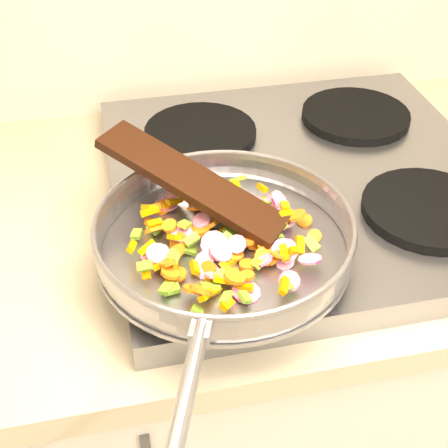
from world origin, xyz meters
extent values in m
cube|color=#939399|center=(-0.70, 1.67, 0.92)|extent=(0.60, 0.60, 0.04)
cylinder|color=black|center=(-0.84, 1.52, 0.95)|extent=(0.19, 0.19, 0.02)
cylinder|color=black|center=(-0.56, 1.52, 0.95)|extent=(0.19, 0.19, 0.02)
cylinder|color=black|center=(-0.84, 1.81, 0.95)|extent=(0.19, 0.19, 0.02)
cylinder|color=black|center=(-0.56, 1.81, 0.95)|extent=(0.19, 0.19, 0.02)
cylinder|color=#9E9EA5|center=(-0.87, 1.49, 0.96)|extent=(0.33, 0.33, 0.01)
torus|color=#9E9EA5|center=(-0.87, 1.49, 0.98)|extent=(0.36, 0.36, 0.04)
torus|color=#9E9EA5|center=(-0.87, 1.49, 1.00)|extent=(0.33, 0.33, 0.01)
cylinder|color=#9E9EA5|center=(-0.96, 1.25, 1.00)|extent=(0.08, 0.18, 0.02)
cube|color=#9E9EA5|center=(-0.93, 1.33, 0.99)|extent=(0.03, 0.04, 0.02)
cylinder|color=orange|center=(-0.88, 1.52, 0.98)|extent=(0.03, 0.03, 0.02)
cylinder|color=#C6135A|center=(-0.83, 1.44, 0.97)|extent=(0.04, 0.04, 0.02)
cube|color=#77AB28|center=(-0.86, 1.55, 0.98)|extent=(0.02, 0.02, 0.01)
cube|color=#77AB28|center=(-0.81, 1.55, 0.98)|extent=(0.02, 0.01, 0.01)
cube|color=#77AB28|center=(-0.88, 1.61, 0.97)|extent=(0.02, 0.02, 0.02)
cube|color=#77AB28|center=(-0.97, 1.45, 0.99)|extent=(0.02, 0.02, 0.01)
cube|color=#DE9301|center=(-0.89, 1.58, 0.97)|extent=(0.02, 0.02, 0.01)
cylinder|color=orange|center=(-0.95, 1.56, 0.96)|extent=(0.03, 0.03, 0.02)
cylinder|color=#C6135A|center=(-0.85, 1.59, 0.97)|extent=(0.04, 0.04, 0.03)
cube|color=#77AB28|center=(-0.87, 1.38, 0.97)|extent=(0.02, 0.02, 0.01)
cube|color=#DE9301|center=(-0.79, 1.58, 0.98)|extent=(0.01, 0.02, 0.01)
cylinder|color=#C6135A|center=(-0.88, 1.46, 0.98)|extent=(0.04, 0.04, 0.02)
cylinder|color=orange|center=(-0.85, 1.45, 0.97)|extent=(0.02, 0.02, 0.01)
cube|color=#77AB28|center=(-0.79, 1.50, 0.98)|extent=(0.01, 0.02, 0.02)
cylinder|color=#C6135A|center=(-0.88, 1.58, 0.97)|extent=(0.04, 0.04, 0.03)
cube|color=#77AB28|center=(-0.95, 1.42, 0.97)|extent=(0.02, 0.02, 0.01)
cylinder|color=#C6135A|center=(-0.90, 1.45, 0.96)|extent=(0.04, 0.04, 0.01)
cube|color=#DE9301|center=(-0.87, 1.43, 0.97)|extent=(0.02, 0.02, 0.01)
cylinder|color=orange|center=(-0.94, 1.44, 0.98)|extent=(0.03, 0.03, 0.01)
cube|color=#DE9301|center=(-0.95, 1.53, 0.99)|extent=(0.02, 0.01, 0.01)
cylinder|color=orange|center=(-0.93, 1.59, 0.97)|extent=(0.04, 0.04, 0.01)
cylinder|color=orange|center=(-0.75, 1.52, 0.97)|extent=(0.02, 0.02, 0.01)
cylinder|color=#C6135A|center=(-0.79, 1.56, 0.97)|extent=(0.04, 0.04, 0.01)
cube|color=#DE9301|center=(-0.86, 1.40, 0.97)|extent=(0.02, 0.02, 0.02)
cube|color=#77AB28|center=(-0.82, 1.60, 0.99)|extent=(0.03, 0.02, 0.02)
cylinder|color=#C6135A|center=(-0.86, 1.58, 0.98)|extent=(0.04, 0.04, 0.01)
cube|color=#DE9301|center=(-0.87, 1.49, 0.97)|extent=(0.02, 0.03, 0.01)
cube|color=#DE9301|center=(-0.98, 1.49, 0.98)|extent=(0.02, 0.03, 0.02)
cube|color=#DE9301|center=(-0.91, 1.45, 0.97)|extent=(0.01, 0.02, 0.01)
cylinder|color=#C6135A|center=(-0.79, 1.53, 0.98)|extent=(0.03, 0.03, 0.01)
cylinder|color=#C6135A|center=(-0.78, 1.54, 0.98)|extent=(0.03, 0.04, 0.03)
cylinder|color=orange|center=(-0.88, 1.58, 0.98)|extent=(0.03, 0.03, 0.02)
cube|color=#77AB28|center=(-0.90, 1.41, 0.98)|extent=(0.03, 0.01, 0.02)
cylinder|color=orange|center=(-0.95, 1.56, 0.98)|extent=(0.03, 0.03, 0.01)
cube|color=#77AB28|center=(-0.89, 1.38, 0.98)|extent=(0.02, 0.02, 0.01)
cylinder|color=orange|center=(-0.82, 1.45, 0.97)|extent=(0.04, 0.03, 0.03)
cube|color=#DE9301|center=(-0.90, 1.41, 0.97)|extent=(0.02, 0.02, 0.01)
cube|color=#DE9301|center=(-0.93, 1.50, 0.98)|extent=(0.02, 0.02, 0.02)
cube|color=#DE9301|center=(-0.83, 1.58, 0.98)|extent=(0.01, 0.02, 0.01)
cube|color=#77AB28|center=(-0.80, 1.55, 0.97)|extent=(0.02, 0.02, 0.01)
cylinder|color=orange|center=(-0.87, 1.41, 0.98)|extent=(0.03, 0.03, 0.01)
cylinder|color=orange|center=(-0.92, 1.50, 0.97)|extent=(0.03, 0.03, 0.03)
cylinder|color=#C6135A|center=(-0.80, 1.45, 0.98)|extent=(0.04, 0.04, 0.02)
cube|color=#DE9301|center=(-0.87, 1.44, 0.97)|extent=(0.02, 0.02, 0.02)
cube|color=#DE9301|center=(-0.88, 1.58, 0.97)|extent=(0.02, 0.01, 0.01)
cube|color=#DE9301|center=(-0.83, 1.55, 0.98)|extent=(0.03, 0.02, 0.01)
cube|color=#DE9301|center=(-0.89, 1.41, 0.98)|extent=(0.02, 0.01, 0.02)
cube|color=#DE9301|center=(-0.78, 1.53, 0.99)|extent=(0.01, 0.02, 0.01)
cube|color=#77AB28|center=(-0.98, 1.52, 0.98)|extent=(0.02, 0.02, 0.01)
cylinder|color=orange|center=(-0.90, 1.52, 0.97)|extent=(0.04, 0.04, 0.01)
cylinder|color=#C6135A|center=(-0.92, 1.51, 0.98)|extent=(0.04, 0.04, 0.01)
cube|color=#77AB28|center=(-0.81, 1.39, 0.98)|extent=(0.02, 0.02, 0.02)
cube|color=#77AB28|center=(-0.91, 1.59, 0.98)|extent=(0.03, 0.02, 0.01)
cylinder|color=orange|center=(-0.91, 1.40, 0.98)|extent=(0.03, 0.03, 0.03)
cylinder|color=#C6135A|center=(-0.87, 1.48, 0.97)|extent=(0.03, 0.03, 0.02)
cube|color=#77AB28|center=(-0.83, 1.52, 0.98)|extent=(0.03, 0.02, 0.01)
cylinder|color=#C6135A|center=(-0.95, 1.48, 0.98)|extent=(0.03, 0.03, 0.02)
cube|color=#DE9301|center=(-0.78, 1.45, 0.98)|extent=(0.02, 0.02, 0.02)
cube|color=#DE9301|center=(-0.78, 1.51, 0.99)|extent=(0.02, 0.02, 0.01)
cube|color=#DE9301|center=(-0.86, 1.52, 0.97)|extent=(0.03, 0.02, 0.02)
cylinder|color=#C6135A|center=(-0.93, 1.59, 0.97)|extent=(0.04, 0.04, 0.00)
cylinder|color=#C6135A|center=(-0.97, 1.49, 0.97)|extent=(0.03, 0.03, 0.02)
cylinder|color=#C6135A|center=(-0.88, 1.48, 0.98)|extent=(0.04, 0.04, 0.03)
cube|color=#DE9301|center=(-0.87, 1.46, 0.97)|extent=(0.02, 0.02, 0.01)
cylinder|color=orange|center=(-0.82, 1.45, 0.97)|extent=(0.04, 0.03, 0.02)
cylinder|color=orange|center=(-0.94, 1.45, 0.99)|extent=(0.03, 0.03, 0.02)
cylinder|color=#C6135A|center=(-0.77, 1.42, 0.98)|extent=(0.04, 0.04, 0.01)
cylinder|color=#C6135A|center=(-0.79, 1.53, 0.97)|extent=(0.03, 0.02, 0.03)
cube|color=#77AB28|center=(-0.91, 1.49, 0.98)|extent=(0.02, 0.02, 0.01)
cube|color=#DE9301|center=(-0.95, 1.44, 0.97)|extent=(0.01, 0.02, 0.01)
cylinder|color=orange|center=(-0.93, 1.52, 0.99)|extent=(0.02, 0.02, 0.01)
cube|color=#77AB28|center=(-0.86, 1.55, 0.97)|extent=(0.03, 0.02, 0.02)
cylinder|color=orange|center=(-0.89, 1.56, 0.98)|extent=(0.04, 0.03, 0.02)
cylinder|color=orange|center=(-0.83, 1.48, 0.98)|extent=(0.03, 0.03, 0.02)
cylinder|color=orange|center=(-0.95, 1.52, 0.98)|extent=(0.04, 0.03, 0.03)
cube|color=#DE9301|center=(-0.82, 1.38, 0.99)|extent=(0.02, 0.03, 0.01)
cube|color=#77AB28|center=(-0.80, 1.49, 0.98)|extent=(0.02, 0.03, 0.02)
cube|color=#77AB28|center=(-0.94, 1.46, 0.99)|extent=(0.02, 0.03, 0.01)
cylinder|color=#C6135A|center=(-0.91, 1.60, 0.98)|extent=(0.03, 0.03, 0.02)
cylinder|color=#C6135A|center=(-0.86, 1.40, 0.97)|extent=(0.05, 0.05, 0.01)
cube|color=#DE9301|center=(-0.83, 1.54, 0.99)|extent=(0.02, 0.02, 0.01)
cylinder|color=orange|center=(-0.93, 1.47, 0.98)|extent=(0.03, 0.03, 0.02)
cube|color=#DE9301|center=(-0.92, 1.59, 0.97)|extent=(0.03, 0.02, 0.01)
cube|color=#DE9301|center=(-0.90, 1.43, 0.97)|extent=(0.01, 0.03, 0.01)
cylinder|color=orange|center=(-0.92, 1.40, 0.98)|extent=(0.03, 0.03, 0.02)
cube|color=#DE9301|center=(-0.94, 1.45, 0.97)|extent=(0.02, 0.02, 0.02)
cylinder|color=#C6135A|center=(-0.87, 1.58, 0.96)|extent=(0.04, 0.04, 0.02)
cube|color=#77AB28|center=(-0.80, 1.51, 0.97)|extent=(0.02, 0.02, 0.01)
cylinder|color=#C6135A|center=(-0.90, 1.46, 0.97)|extent=(0.03, 0.03, 0.02)
cube|color=#77AB28|center=(-0.76, 1.46, 0.98)|extent=(0.02, 0.02, 0.02)
cube|color=#DE9301|center=(-0.78, 1.45, 0.98)|extent=(0.02, 0.01, 0.02)
cylinder|color=#C6135A|center=(-0.88, 1.51, 0.97)|extent=(0.03, 0.03, 0.02)
cube|color=#77AB28|center=(-0.87, 1.57, 0.97)|extent=(0.02, 0.02, 0.02)
cube|color=#77AB28|center=(-0.92, 1.39, 0.97)|extent=(0.02, 0.02, 0.02)
cylinder|color=#C6135A|center=(-0.81, 1.39, 0.98)|extent=(0.04, 0.03, 0.03)
cylinder|color=orange|center=(-0.90, 1.45, 0.97)|extent=(0.03, 0.04, 0.03)
cube|color=#77AB28|center=(-0.84, 1.44, 0.97)|extent=(0.02, 0.02, 0.02)
cylinder|color=#C6135A|center=(-0.81, 1.48, 0.97)|extent=(0.03, 0.04, 0.03)
cube|color=#DE9301|center=(-0.89, 1.38, 0.98)|extent=(0.02, 0.02, 0.02)
cube|color=#77AB28|center=(-0.91, 1.49, 0.97)|extent=(0.03, 0.02, 0.02)
cylinder|color=orange|center=(-0.75, 1.47, 0.97)|extent=(0.02, 0.02, 0.02)
cube|color=#DE9301|center=(-0.84, 1.55, 0.97)|extent=(0.02, 0.01, 0.02)
cube|color=#77AB28|center=(-0.95, 1.42, 0.97)|extent=(0.02, 0.01, 0.01)
cylinder|color=#C6135A|center=(-0.85, 1.47, 0.98)|extent=(0.03, 0.03, 0.02)
cylinder|color=orange|center=(-0.86, 1.46, 0.97)|extent=(0.03, 0.03, 0.01)
cube|color=#77AB28|center=(-0.88, 1.43, 0.97)|extent=(0.02, 0.02, 0.02)
cube|color=#77AB28|center=(-0.95, 1.54, 0.97)|extent=(0.02, 0.03, 0.02)
cylinder|color=orange|center=(-0.84, 1.48, 0.98)|extent=(0.03, 0.03, 0.01)
cylinder|color=#C6135A|center=(-0.78, 1.51, 0.97)|extent=(0.03, 0.03, 0.01)
cylinder|color=#C6135A|center=(-0.89, 1.53, 0.98)|extent=(0.03, 0.03, 0.02)
cube|color=#DE9301|center=(-0.95, 1.46, 0.98)|extent=(0.02, 0.01, 0.01)
cube|color=#DE9301|center=(-0.96, 1.49, 0.98)|extent=(0.03, 0.02, 0.02)
cylinder|color=orange|center=(-0.94, 1.54, 0.96)|extent=(0.03, 0.03, 0.02)
cube|color=#DE9301|center=(-0.80, 1.44, 0.98)|extent=(0.01, 0.02, 0.02)
cylinder|color=orange|center=(-0.83, 1.58, 0.98)|extent=(0.03, 0.03, 0.01)
cylinder|color=orange|center=(-0.81, 1.44, 0.98)|extent=(0.03, 0.03, 0.02)
cylinder|color=orange|center=(-0.77, 1.51, 0.99)|extent=(0.03, 0.03, 0.02)
cylinder|color=#C6135A|center=(-0.89, 1.42, 0.98)|extent=(0.04, 0.04, 0.03)
cylinder|color=orange|center=(-0.82, 1.47, 0.97)|extent=(0.02, 0.02, 0.01)
cube|color=#77AB28|center=(-0.87, 1.55, 0.98)|extent=(0.02, 0.03, 0.01)
cube|color=#DE9301|center=(-0.89, 1.43, 0.97)|extent=(0.02, 0.02, 0.02)
cylinder|color=orange|center=(-0.85, 1.42, 0.97)|extent=(0.02, 0.02, 0.01)
cylinder|color=orange|center=(-0.83, 1.48, 0.97)|extent=(0.03, 0.03, 0.03)
cube|color=#77AB28|center=(-0.83, 1.56, 0.97)|extent=(0.01, 0.02, 0.01)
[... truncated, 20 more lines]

